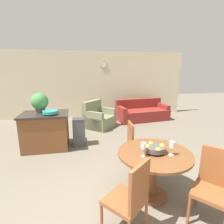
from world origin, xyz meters
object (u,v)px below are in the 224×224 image
at_px(potted_plant, 40,102).
at_px(armchair, 99,118).
at_px(fruit_bowl, 155,148).
at_px(wine_glass_right, 172,145).
at_px(dining_chair_near_left, 130,197).
at_px(trash_bin, 79,132).
at_px(dining_table, 154,163).
at_px(dining_chair_near_right, 213,184).
at_px(couch, 142,113).
at_px(teal_bowl, 50,112).
at_px(kitchen_island, 46,131).
at_px(wine_glass_left, 143,146).
at_px(dining_chair_far_side, 136,145).

xyz_separation_m(potted_plant, armchair, (1.60, 1.28, -0.86)).
height_order(fruit_bowl, armchair, armchair).
bearing_deg(wine_glass_right, dining_chair_near_left, -148.77).
bearing_deg(trash_bin, armchair, 64.75).
distance_m(dining_table, armchair, 3.66).
height_order(dining_table, dining_chair_near_right, dining_chair_near_right).
bearing_deg(couch, dining_chair_near_right, -107.12).
bearing_deg(teal_bowl, kitchen_island, 138.56).
height_order(wine_glass_left, wine_glass_right, same).
bearing_deg(dining_chair_near_left, fruit_bowl, 5.97).
distance_m(dining_chair_near_right, armchair, 4.28).
bearing_deg(armchair, potted_plant, 169.96).
height_order(wine_glass_right, potted_plant, potted_plant).
height_order(dining_chair_near_left, dining_chair_far_side, same).
bearing_deg(fruit_bowl, dining_chair_near_left, -133.22).
bearing_deg(potted_plant, couch, 29.11).
distance_m(wine_glass_right, couch, 4.57).
bearing_deg(couch, fruit_bowl, -115.48).
height_order(couch, armchair, armchair).
xyz_separation_m(kitchen_island, potted_plant, (-0.12, 0.17, 0.70)).
bearing_deg(wine_glass_right, wine_glass_left, 174.52).
bearing_deg(dining_table, armchair, 96.78).
height_order(dining_chair_near_right, potted_plant, potted_plant).
relative_size(wine_glass_left, kitchen_island, 0.18).
xyz_separation_m(teal_bowl, potted_plant, (-0.28, 0.32, 0.20)).
xyz_separation_m(dining_table, armchair, (-0.43, 3.62, -0.28)).
bearing_deg(dining_chair_far_side, dining_chair_near_left, -16.63).
bearing_deg(dining_chair_near_left, wine_glass_right, -9.59).
distance_m(wine_glass_left, kitchen_island, 2.86).
distance_m(dining_chair_near_right, wine_glass_left, 0.97).
bearing_deg(wine_glass_left, fruit_bowl, 22.26).
distance_m(wine_glass_left, wine_glass_right, 0.41).
height_order(wine_glass_left, couch, wine_glass_left).
relative_size(wine_glass_right, kitchen_island, 0.18).
height_order(wine_glass_right, trash_bin, wine_glass_right).
xyz_separation_m(dining_chair_near_left, fruit_bowl, (0.53, 0.57, 0.29)).
bearing_deg(trash_bin, dining_chair_near_left, -78.39).
distance_m(dining_table, fruit_bowl, 0.24).
distance_m(dining_table, trash_bin, 2.47).
relative_size(dining_table, couch, 0.52).
height_order(dining_table, potted_plant, potted_plant).
bearing_deg(trash_bin, dining_table, -63.40).
xyz_separation_m(dining_chair_far_side, trash_bin, (-1.08, 1.42, -0.16)).
distance_m(dining_table, teal_bowl, 2.71).
bearing_deg(trash_bin, wine_glass_right, -60.89).
bearing_deg(kitchen_island, fruit_bowl, -48.71).
bearing_deg(couch, wine_glass_right, -112.65).
height_order(fruit_bowl, kitchen_island, kitchen_island).
xyz_separation_m(dining_table, wine_glass_left, (-0.21, -0.09, 0.32)).
bearing_deg(fruit_bowl, couch, 72.00).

